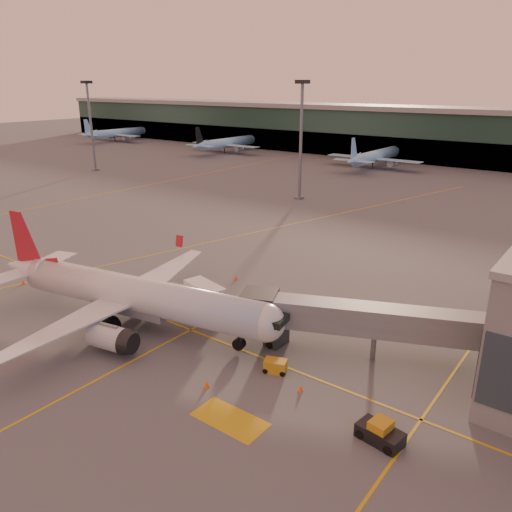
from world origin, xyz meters
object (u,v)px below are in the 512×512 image
Objects in this scene: gpu_cart at (275,366)px; pushback_tug at (380,433)px; main_airplane at (131,295)px; catering_truck at (205,299)px.

gpu_cart is 0.65× the size of pushback_tug.
catering_truck is at bearing 38.63° from main_airplane.
pushback_tug is (29.24, -1.34, -2.87)m from main_airplane.
main_airplane reaches higher than catering_truck.
catering_truck is 1.55× the size of pushback_tug.
main_airplane is at bearing -116.39° from catering_truck.
pushback_tug is at bearing -3.39° from catering_truck.
main_airplane is 29.41m from pushback_tug.
pushback_tug is at bearing -13.84° from main_airplane.
catering_truck is (5.14, 6.10, -1.28)m from main_airplane.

